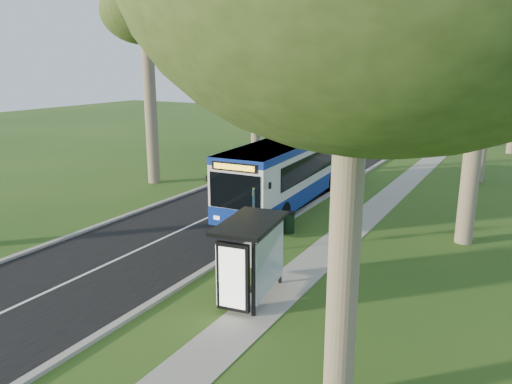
{
  "coord_description": "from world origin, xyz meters",
  "views": [
    {
      "loc": [
        9.5,
        -14.94,
        7.13
      ],
      "look_at": [
        -0.89,
        3.61,
        1.6
      ],
      "focal_mm": 35.0,
      "sensor_mm": 36.0,
      "label": 1
    }
  ],
  "objects_px": {
    "car_white": "(279,141)",
    "car_silver": "(317,131)",
    "bus_shelter": "(248,249)",
    "bus_stop_sign": "(254,213)",
    "litter_bin": "(289,222)",
    "bus": "(292,169)"
  },
  "relations": [
    {
      "from": "car_white",
      "to": "car_silver",
      "type": "height_order",
      "value": "car_silver"
    },
    {
      "from": "bus_shelter",
      "to": "car_white",
      "type": "bearing_deg",
      "value": 106.7
    },
    {
      "from": "bus_stop_sign",
      "to": "litter_bin",
      "type": "height_order",
      "value": "bus_stop_sign"
    },
    {
      "from": "bus",
      "to": "litter_bin",
      "type": "xyz_separation_m",
      "value": [
        2.08,
        -4.6,
        -1.25
      ]
    },
    {
      "from": "bus",
      "to": "bus_stop_sign",
      "type": "distance_m",
      "value": 7.55
    },
    {
      "from": "bus_stop_sign",
      "to": "litter_bin",
      "type": "bearing_deg",
      "value": 60.8
    },
    {
      "from": "car_white",
      "to": "litter_bin",
      "type": "bearing_deg",
      "value": -56.32
    },
    {
      "from": "bus_stop_sign",
      "to": "car_white",
      "type": "xyz_separation_m",
      "value": [
        -9.74,
        21.56,
        -0.89
      ]
    },
    {
      "from": "bus_stop_sign",
      "to": "car_white",
      "type": "height_order",
      "value": "bus_stop_sign"
    },
    {
      "from": "litter_bin",
      "to": "car_white",
      "type": "bearing_deg",
      "value": 117.83
    },
    {
      "from": "bus_shelter",
      "to": "car_silver",
      "type": "relative_size",
      "value": 0.67
    },
    {
      "from": "car_silver",
      "to": "bus_shelter",
      "type": "bearing_deg",
      "value": -52.31
    },
    {
      "from": "bus",
      "to": "car_silver",
      "type": "xyz_separation_m",
      "value": [
        -7.34,
        21.36,
        -0.97
      ]
    },
    {
      "from": "bus_shelter",
      "to": "car_white",
      "type": "height_order",
      "value": "bus_shelter"
    },
    {
      "from": "car_silver",
      "to": "bus",
      "type": "bearing_deg",
      "value": -52.26
    },
    {
      "from": "bus_shelter",
      "to": "litter_bin",
      "type": "distance_m",
      "value": 6.78
    },
    {
      "from": "bus_shelter",
      "to": "car_silver",
      "type": "xyz_separation_m",
      "value": [
        -11.11,
        32.4,
        -0.98
      ]
    },
    {
      "from": "bus_shelter",
      "to": "car_white",
      "type": "distance_m",
      "value": 27.86
    },
    {
      "from": "bus_stop_sign",
      "to": "bus_shelter",
      "type": "distance_m",
      "value": 4.19
    },
    {
      "from": "bus_shelter",
      "to": "bus",
      "type": "bearing_deg",
      "value": 100.82
    },
    {
      "from": "car_white",
      "to": "bus_shelter",
      "type": "bearing_deg",
      "value": -59.43
    },
    {
      "from": "litter_bin",
      "to": "car_silver",
      "type": "bearing_deg",
      "value": 109.94
    }
  ]
}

